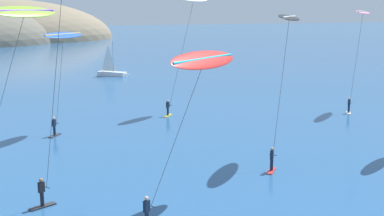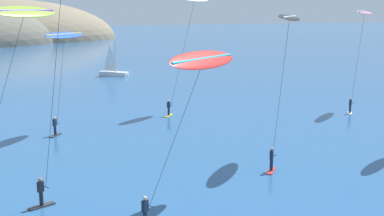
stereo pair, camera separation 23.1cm
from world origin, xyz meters
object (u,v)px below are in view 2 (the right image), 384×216
at_px(sailboat_near, 116,72).
at_px(kitesurfer_black, 288,29).
at_px(kitesurfer_red, 200,69).
at_px(kitesurfer_lime, 20,29).
at_px(kitesurfer_blue, 63,42).
at_px(kitesurfer_white, 193,9).
at_px(kitesurfer_pink, 363,21).

distance_m(sailboat_near, kitesurfer_black, 48.36).
bearing_deg(kitesurfer_red, kitesurfer_lime, 149.08).
distance_m(sailboat_near, kitesurfer_blue, 36.99).
relative_size(kitesurfer_white, kitesurfer_pink, 1.14).
relative_size(kitesurfer_black, kitesurfer_pink, 0.98).
distance_m(sailboat_near, kitesurfer_lime, 51.05).
height_order(sailboat_near, kitesurfer_pink, kitesurfer_pink).
xyz_separation_m(kitesurfer_black, kitesurfer_pink, (17.14, 11.94, 0.11)).
distance_m(kitesurfer_white, kitesurfer_black, 18.16).
bearing_deg(sailboat_near, kitesurfer_black, -87.29).
xyz_separation_m(sailboat_near, kitesurfer_white, (1.97, -29.39, 10.27)).
bearing_deg(kitesurfer_white, kitesurfer_black, -89.12).
relative_size(sailboat_near, kitesurfer_black, 0.54).
distance_m(kitesurfer_lime, kitesurfer_black, 18.42).
bearing_deg(kitesurfer_lime, kitesurfer_blue, 73.20).
xyz_separation_m(kitesurfer_red, kitesurfer_pink, (26.38, 17.50, 1.97)).
bearing_deg(kitesurfer_white, kitesurfer_blue, -161.32).
bearing_deg(sailboat_near, kitesurfer_red, -97.50).
distance_m(kitesurfer_pink, kitesurfer_blue, 31.58).
bearing_deg(kitesurfer_pink, kitesurfer_lime, -161.34).
xyz_separation_m(kitesurfer_white, kitesurfer_blue, (-14.09, -4.76, -2.86)).
bearing_deg(kitesurfer_pink, kitesurfer_red, -146.44).
bearing_deg(kitesurfer_red, sailboat_near, 82.50).
bearing_deg(sailboat_near, kitesurfer_blue, -109.53).
bearing_deg(sailboat_near, kitesurfer_pink, -61.38).
bearing_deg(kitesurfer_pink, sailboat_near, 118.62).
bearing_deg(kitesurfer_blue, kitesurfer_red, -74.82).
height_order(kitesurfer_lime, kitesurfer_blue, kitesurfer_lime).
distance_m(kitesurfer_black, kitesurfer_pink, 20.89).
height_order(sailboat_near, kitesurfer_blue, kitesurfer_blue).
relative_size(kitesurfer_lime, kitesurfer_blue, 1.24).
xyz_separation_m(sailboat_near, kitesurfer_pink, (19.40, -35.55, 8.94)).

